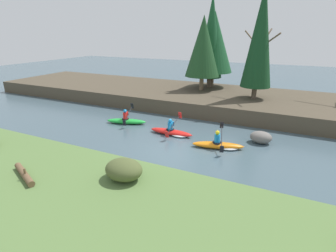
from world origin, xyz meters
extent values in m
plane|color=#425660|center=(0.00, 0.00, 0.00)|extent=(90.00, 90.00, 0.00)
cube|color=#56753D|center=(0.00, -5.81, 0.38)|extent=(44.00, 5.99, 0.75)
cube|color=#4C4233|center=(0.00, 9.91, 0.55)|extent=(44.00, 8.49, 1.10)
cylinder|color=#7A664C|center=(-2.24, 10.61, 1.70)|extent=(0.36, 0.36, 1.20)
cone|color=#1E4723|center=(-2.24, 10.61, 4.77)|extent=(2.94, 2.94, 4.94)
cylinder|color=brown|center=(-1.99, 11.96, 1.56)|extent=(0.36, 0.36, 0.93)
cone|color=#194C28|center=(-1.99, 11.96, 5.53)|extent=(2.21, 2.21, 7.00)
cylinder|color=brown|center=(-1.86, 12.45, 1.78)|extent=(0.36, 0.36, 1.36)
cone|color=#194C28|center=(-1.86, 12.45, 5.04)|extent=(3.49, 3.49, 5.18)
cylinder|color=brown|center=(2.43, 9.26, 1.56)|extent=(0.36, 0.36, 0.92)
cone|color=#143D1E|center=(2.43, 9.26, 5.61)|extent=(2.22, 2.22, 7.19)
cylinder|color=brown|center=(2.38, 9.82, 3.01)|extent=(0.28, 0.28, 3.83)
cylinder|color=brown|center=(1.72, 10.38, 5.39)|extent=(1.44, 1.23, 1.30)
cylinder|color=brown|center=(3.08, 9.24, 5.31)|extent=(1.51, 1.29, 1.15)
cylinder|color=brown|center=(2.66, 10.58, 5.46)|extent=(0.68, 1.62, 1.44)
ellipsoid|color=#4C562D|center=(-0.15, -4.33, 1.14)|extent=(1.43, 1.19, 0.77)
ellipsoid|color=orange|center=(1.82, 1.47, 0.17)|extent=(2.76, 1.31, 0.34)
cone|color=orange|center=(3.02, 1.81, 0.19)|extent=(0.39, 0.29, 0.20)
cylinder|color=black|center=(1.77, 1.46, 0.31)|extent=(0.59, 0.59, 0.08)
cylinder|color=#1984CC|center=(1.77, 1.46, 0.56)|extent=(0.37, 0.37, 0.42)
sphere|color=yellow|center=(1.77, 1.46, 0.89)|extent=(0.28, 0.28, 0.23)
cylinder|color=#1984CC|center=(1.81, 1.72, 0.65)|extent=(0.15, 0.24, 0.35)
cylinder|color=#1984CC|center=(1.94, 1.26, 0.65)|extent=(0.15, 0.24, 0.35)
cylinder|color=black|center=(2.00, 1.52, 0.69)|extent=(0.56, 1.85, 0.65)
cube|color=black|center=(1.74, 2.44, 1.00)|extent=(0.24, 0.21, 0.41)
cube|color=black|center=(2.25, 0.61, 0.38)|extent=(0.24, 0.21, 0.41)
ellipsoid|color=white|center=(2.35, 1.62, 0.09)|extent=(1.25, 0.97, 0.18)
ellipsoid|color=red|center=(-1.27, 2.18, 0.17)|extent=(2.70, 0.61, 0.34)
cone|color=red|center=(-0.03, 2.17, 0.19)|extent=(0.35, 0.20, 0.20)
cylinder|color=black|center=(-1.32, 2.18, 0.31)|extent=(0.48, 0.48, 0.08)
cylinder|color=#1984CC|center=(-1.32, 2.18, 0.56)|extent=(0.30, 0.30, 0.42)
sphere|color=#1E89D1|center=(-1.32, 2.18, 0.89)|extent=(0.23, 0.23, 0.23)
cylinder|color=#1984CC|center=(-1.22, 2.42, 0.65)|extent=(0.09, 0.23, 0.35)
cylinder|color=#1984CC|center=(-1.22, 1.94, 0.65)|extent=(0.09, 0.23, 0.35)
cylinder|color=black|center=(-1.09, 2.18, 0.69)|extent=(0.04, 1.91, 0.65)
cube|color=red|center=(-1.09, 3.13, 1.00)|extent=(0.20, 0.16, 0.41)
cube|color=red|center=(-1.09, 1.22, 0.38)|extent=(0.20, 0.16, 0.41)
ellipsoid|color=white|center=(-0.72, 2.17, 0.09)|extent=(1.10, 0.70, 0.18)
ellipsoid|color=green|center=(-4.88, 2.73, 0.17)|extent=(2.76, 1.36, 0.34)
cone|color=green|center=(-3.69, 3.09, 0.19)|extent=(0.39, 0.29, 0.20)
cylinder|color=black|center=(-4.93, 2.72, 0.31)|extent=(0.60, 0.60, 0.08)
cylinder|color=red|center=(-4.93, 2.72, 0.56)|extent=(0.37, 0.37, 0.42)
sphere|color=#1E89D1|center=(-4.93, 2.72, 0.89)|extent=(0.29, 0.29, 0.23)
cylinder|color=red|center=(-4.90, 2.97, 0.65)|extent=(0.15, 0.24, 0.35)
cylinder|color=red|center=(-4.76, 2.51, 0.65)|extent=(0.15, 0.24, 0.35)
cylinder|color=black|center=(-4.71, 2.78, 0.69)|extent=(0.59, 1.84, 0.65)
cube|color=black|center=(-4.98, 3.69, 1.00)|extent=(0.24, 0.21, 0.41)
cube|color=black|center=(-4.43, 1.87, 0.38)|extent=(0.24, 0.21, 0.41)
ellipsoid|color=slate|center=(3.81, 3.22, 0.34)|extent=(1.19, 0.93, 0.67)
cylinder|color=brown|center=(-3.59, -5.84, 0.87)|extent=(1.81, 0.95, 0.24)
cylinder|color=brown|center=(-3.41, -5.92, 1.09)|extent=(0.08, 0.08, 0.20)
camera|label=1|loc=(4.96, -11.28, 5.86)|focal=28.00mm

